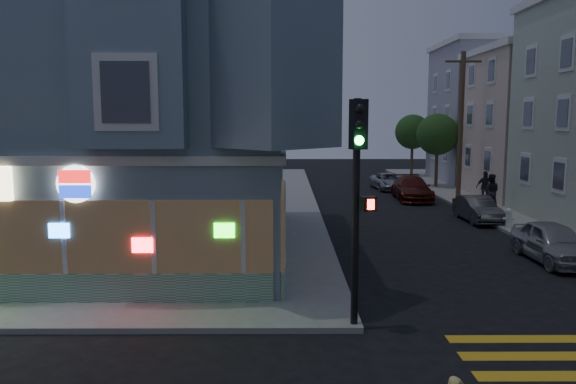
{
  "coord_description": "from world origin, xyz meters",
  "views": [
    {
      "loc": [
        1.12,
        -10.83,
        5.12
      ],
      "look_at": [
        1.21,
        6.47,
        2.84
      ],
      "focal_mm": 35.0,
      "sensor_mm": 36.0,
      "label": 1
    }
  ],
  "objects_px": {
    "pedestrian_a": "(491,192)",
    "pedestrian_b": "(485,187)",
    "street_tree_near": "(437,135)",
    "traffic_signal": "(358,174)",
    "utility_pole": "(461,123)",
    "parked_car_c": "(412,189)",
    "parked_car_d": "(389,181)",
    "fire_hydrant": "(509,217)",
    "parked_car_a": "(553,242)",
    "parked_car_b": "(477,209)",
    "street_tree_far": "(413,132)"
  },
  "relations": [
    {
      "from": "parked_car_a",
      "to": "parked_car_c",
      "type": "distance_m",
      "value": 15.43
    },
    {
      "from": "street_tree_far",
      "to": "traffic_signal",
      "type": "distance_m",
      "value": 37.04
    },
    {
      "from": "parked_car_c",
      "to": "parked_car_d",
      "type": "bearing_deg",
      "value": 97.49
    },
    {
      "from": "pedestrian_a",
      "to": "parked_car_a",
      "type": "bearing_deg",
      "value": 99.67
    },
    {
      "from": "parked_car_c",
      "to": "parked_car_d",
      "type": "relative_size",
      "value": 1.17
    },
    {
      "from": "utility_pole",
      "to": "street_tree_near",
      "type": "bearing_deg",
      "value": 88.09
    },
    {
      "from": "fire_hydrant",
      "to": "street_tree_near",
      "type": "bearing_deg",
      "value": 87.06
    },
    {
      "from": "street_tree_far",
      "to": "pedestrian_b",
      "type": "bearing_deg",
      "value": -87.13
    },
    {
      "from": "pedestrian_b",
      "to": "traffic_signal",
      "type": "xyz_separation_m",
      "value": [
        -10.18,
        -19.91,
        2.73
      ]
    },
    {
      "from": "street_tree_near",
      "to": "street_tree_far",
      "type": "distance_m",
      "value": 8.0
    },
    {
      "from": "pedestrian_b",
      "to": "parked_car_c",
      "type": "distance_m",
      "value": 4.39
    },
    {
      "from": "pedestrian_a",
      "to": "parked_car_d",
      "type": "height_order",
      "value": "pedestrian_a"
    },
    {
      "from": "pedestrian_b",
      "to": "parked_car_b",
      "type": "distance_m",
      "value": 5.91
    },
    {
      "from": "pedestrian_a",
      "to": "pedestrian_b",
      "type": "xyz_separation_m",
      "value": [
        0.61,
        2.52,
        -0.04
      ]
    },
    {
      "from": "street_tree_far",
      "to": "fire_hydrant",
      "type": "height_order",
      "value": "street_tree_far"
    },
    {
      "from": "pedestrian_a",
      "to": "parked_car_a",
      "type": "xyz_separation_m",
      "value": [
        -1.69,
        -10.82,
        -0.41
      ]
    },
    {
      "from": "street_tree_near",
      "to": "parked_car_d",
      "type": "xyz_separation_m",
      "value": [
        -3.6,
        -0.73,
        -3.34
      ]
    },
    {
      "from": "utility_pole",
      "to": "parked_car_b",
      "type": "height_order",
      "value": "utility_pole"
    },
    {
      "from": "parked_car_c",
      "to": "parked_car_a",
      "type": "bearing_deg",
      "value": -82.16
    },
    {
      "from": "parked_car_a",
      "to": "parked_car_c",
      "type": "xyz_separation_m",
      "value": [
        -1.59,
        15.35,
        0.01
      ]
    },
    {
      "from": "pedestrian_b",
      "to": "parked_car_c",
      "type": "relative_size",
      "value": 0.37
    },
    {
      "from": "pedestrian_a",
      "to": "parked_car_b",
      "type": "bearing_deg",
      "value": 78.34
    },
    {
      "from": "pedestrian_a",
      "to": "pedestrian_b",
      "type": "distance_m",
      "value": 2.6
    },
    {
      "from": "utility_pole",
      "to": "pedestrian_a",
      "type": "xyz_separation_m",
      "value": [
        0.39,
        -4.45,
        -3.67
      ]
    },
    {
      "from": "pedestrian_a",
      "to": "parked_car_b",
      "type": "relative_size",
      "value": 0.51
    },
    {
      "from": "utility_pole",
      "to": "parked_car_c",
      "type": "relative_size",
      "value": 1.79
    },
    {
      "from": "parked_car_a",
      "to": "fire_hydrant",
      "type": "xyz_separation_m",
      "value": [
        0.7,
        5.77,
        -0.11
      ]
    },
    {
      "from": "parked_car_c",
      "to": "parked_car_b",
      "type": "bearing_deg",
      "value": -75.98
    },
    {
      "from": "street_tree_near",
      "to": "fire_hydrant",
      "type": "distance_m",
      "value": 15.88
    },
    {
      "from": "parked_car_b",
      "to": "street_tree_near",
      "type": "bearing_deg",
      "value": 81.88
    },
    {
      "from": "pedestrian_b",
      "to": "parked_car_c",
      "type": "height_order",
      "value": "pedestrian_b"
    },
    {
      "from": "street_tree_far",
      "to": "traffic_signal",
      "type": "xyz_separation_m",
      "value": [
        -9.38,
        -35.84,
        -0.12
      ]
    },
    {
      "from": "pedestrian_a",
      "to": "parked_car_d",
      "type": "relative_size",
      "value": 0.45
    },
    {
      "from": "parked_car_b",
      "to": "traffic_signal",
      "type": "distance_m",
      "value": 16.79
    },
    {
      "from": "pedestrian_b",
      "to": "parked_car_a",
      "type": "distance_m",
      "value": 13.55
    },
    {
      "from": "street_tree_far",
      "to": "parked_car_a",
      "type": "bearing_deg",
      "value": -92.93
    },
    {
      "from": "street_tree_far",
      "to": "parked_car_b",
      "type": "height_order",
      "value": "street_tree_far"
    },
    {
      "from": "fire_hydrant",
      "to": "parked_car_d",
      "type": "bearing_deg",
      "value": 100.74
    },
    {
      "from": "parked_car_a",
      "to": "traffic_signal",
      "type": "xyz_separation_m",
      "value": [
        -7.88,
        -6.56,
        3.1
      ]
    },
    {
      "from": "pedestrian_a",
      "to": "pedestrian_b",
      "type": "bearing_deg",
      "value": -85.03
    },
    {
      "from": "parked_car_c",
      "to": "fire_hydrant",
      "type": "height_order",
      "value": "parked_car_c"
    },
    {
      "from": "street_tree_near",
      "to": "parked_car_c",
      "type": "relative_size",
      "value": 1.05
    },
    {
      "from": "street_tree_near",
      "to": "pedestrian_b",
      "type": "relative_size",
      "value": 2.83
    },
    {
      "from": "street_tree_near",
      "to": "pedestrian_b",
      "type": "distance_m",
      "value": 8.46
    },
    {
      "from": "parked_car_a",
      "to": "traffic_signal",
      "type": "relative_size",
      "value": 0.78
    },
    {
      "from": "pedestrian_a",
      "to": "traffic_signal",
      "type": "bearing_deg",
      "value": 79.72
    },
    {
      "from": "pedestrian_a",
      "to": "fire_hydrant",
      "type": "bearing_deg",
      "value": 97.51
    },
    {
      "from": "parked_car_d",
      "to": "traffic_signal",
      "type": "distance_m",
      "value": 27.91
    },
    {
      "from": "utility_pole",
      "to": "pedestrian_b",
      "type": "distance_m",
      "value": 4.3
    },
    {
      "from": "parked_car_a",
      "to": "fire_hydrant",
      "type": "height_order",
      "value": "parked_car_a"
    }
  ]
}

